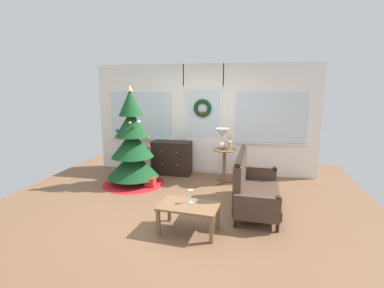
{
  "coord_description": "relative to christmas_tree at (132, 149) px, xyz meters",
  "views": [
    {
      "loc": [
        1.09,
        -4.54,
        2.06
      ],
      "look_at": [
        0.05,
        0.55,
        1.0
      ],
      "focal_mm": 26.83,
      "sensor_mm": 36.0,
      "label": 1
    }
  ],
  "objects": [
    {
      "name": "side_table",
      "position": [
        1.89,
        0.44,
        -0.23
      ],
      "size": [
        0.5,
        0.48,
        0.74
      ],
      "color": "brown",
      "rests_on": "ground"
    },
    {
      "name": "wine_glass",
      "position": [
        1.6,
        -1.68,
        -0.21
      ],
      "size": [
        0.08,
        0.08,
        0.2
      ],
      "color": "silver",
      "rests_on": "coffee_table"
    },
    {
      "name": "christmas_tree",
      "position": [
        0.0,
        0.0,
        0.0
      ],
      "size": [
        1.32,
        1.32,
        2.07
      ],
      "color": "#4C331E",
      "rests_on": "ground"
    },
    {
      "name": "back_wall_with_door",
      "position": [
        1.31,
        1.13,
        0.54
      ],
      "size": [
        5.2,
        0.19,
        2.55
      ],
      "color": "white",
      "rests_on": "ground"
    },
    {
      "name": "settee_sofa",
      "position": [
        2.46,
        -0.78,
        -0.37
      ],
      "size": [
        0.77,
        1.65,
        0.96
      ],
      "color": "black",
      "rests_on": "ground"
    },
    {
      "name": "ground_plane",
      "position": [
        1.31,
        -0.95,
        -0.75
      ],
      "size": [
        6.76,
        6.76,
        0.0
      ],
      "primitive_type": "plane",
      "color": "brown"
    },
    {
      "name": "table_lamp",
      "position": [
        1.83,
        0.48,
        0.28
      ],
      "size": [
        0.28,
        0.28,
        0.44
      ],
      "color": "silver",
      "rests_on": "side_table"
    },
    {
      "name": "gift_box",
      "position": [
        0.43,
        -0.15,
        -0.65
      ],
      "size": [
        0.2,
        0.18,
        0.2
      ],
      "primitive_type": "cube",
      "color": "red",
      "rests_on": "ground"
    },
    {
      "name": "dresser_cabinet",
      "position": [
        0.62,
        0.84,
        -0.36
      ],
      "size": [
        0.91,
        0.46,
        0.78
      ],
      "color": "black",
      "rests_on": "ground"
    },
    {
      "name": "flower_vase",
      "position": [
        1.99,
        0.38,
        0.11
      ],
      "size": [
        0.11,
        0.1,
        0.35
      ],
      "color": "tan",
      "rests_on": "side_table"
    },
    {
      "name": "coffee_table",
      "position": [
        1.59,
        -1.77,
        -0.41
      ],
      "size": [
        0.88,
        0.59,
        0.4
      ],
      "color": "brown",
      "rests_on": "ground"
    }
  ]
}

